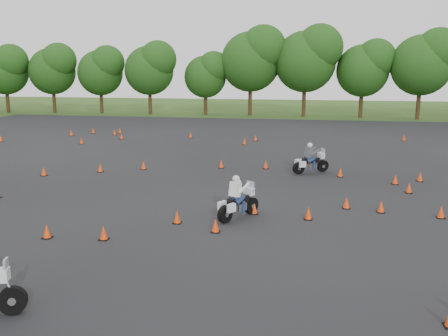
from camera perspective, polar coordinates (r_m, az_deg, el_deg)
ground at (r=18.48m, az=-2.19°, el=-6.09°), size 140.00×140.00×0.00m
asphalt_pad at (r=24.16m, az=0.83°, el=-1.85°), size 62.00×62.00×0.00m
treeline at (r=52.81m, az=10.25°, el=10.26°), size 87.04×32.38×10.67m
traffic_cones at (r=23.64m, az=1.13°, el=-1.58°), size 36.21×33.24×0.45m
rider_grey at (r=26.93m, az=9.89°, el=1.18°), size 2.16×1.74×1.66m
rider_white at (r=18.59m, az=1.68°, el=-3.27°), size 1.71×2.20×1.68m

